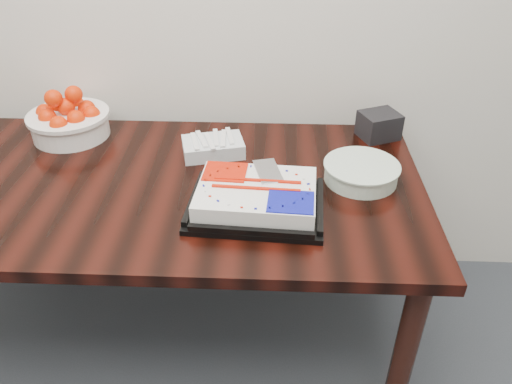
{
  "coord_description": "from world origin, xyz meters",
  "views": [
    {
      "loc": [
        0.41,
        0.62,
        1.65
      ],
      "look_at": [
        0.36,
        1.83,
        0.83
      ],
      "focal_mm": 35.0,
      "sensor_mm": 36.0,
      "label": 1
    }
  ],
  "objects_px": {
    "napkin_box": "(379,125)",
    "cake_tray": "(256,198)",
    "tangerine_bowl": "(68,116)",
    "plate_stack": "(361,172)",
    "table": "(155,202)"
  },
  "relations": [
    {
      "from": "napkin_box",
      "to": "cake_tray",
      "type": "bearing_deg",
      "value": -132.26
    },
    {
      "from": "cake_tray",
      "to": "tangerine_bowl",
      "type": "distance_m",
      "value": 0.86
    },
    {
      "from": "tangerine_bowl",
      "to": "cake_tray",
      "type": "bearing_deg",
      "value": -31.47
    },
    {
      "from": "cake_tray",
      "to": "plate_stack",
      "type": "relative_size",
      "value": 1.69
    },
    {
      "from": "plate_stack",
      "to": "cake_tray",
      "type": "bearing_deg",
      "value": -152.65
    },
    {
      "from": "table",
      "to": "plate_stack",
      "type": "distance_m",
      "value": 0.7
    },
    {
      "from": "table",
      "to": "tangerine_bowl",
      "type": "relative_size",
      "value": 5.91
    },
    {
      "from": "plate_stack",
      "to": "tangerine_bowl",
      "type": "bearing_deg",
      "value": 165.72
    },
    {
      "from": "cake_tray",
      "to": "tangerine_bowl",
      "type": "relative_size",
      "value": 1.39
    },
    {
      "from": "cake_tray",
      "to": "plate_stack",
      "type": "height_order",
      "value": "cake_tray"
    },
    {
      "from": "cake_tray",
      "to": "napkin_box",
      "type": "height_order",
      "value": "napkin_box"
    },
    {
      "from": "table",
      "to": "tangerine_bowl",
      "type": "bearing_deg",
      "value": 140.63
    },
    {
      "from": "napkin_box",
      "to": "table",
      "type": "bearing_deg",
      "value": -156.37
    },
    {
      "from": "table",
      "to": "tangerine_bowl",
      "type": "xyz_separation_m",
      "value": [
        -0.38,
        0.31,
        0.17
      ]
    },
    {
      "from": "table",
      "to": "cake_tray",
      "type": "height_order",
      "value": "cake_tray"
    }
  ]
}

